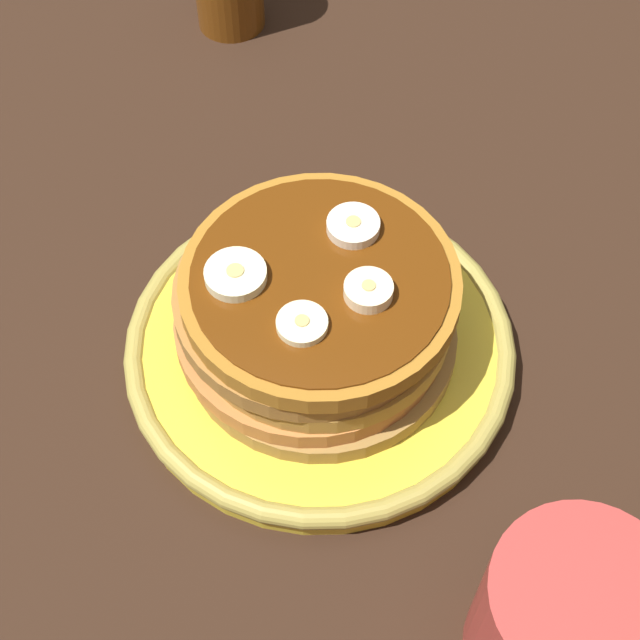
{
  "coord_description": "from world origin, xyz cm",
  "views": [
    {
      "loc": [
        29.13,
        8.23,
        47.88
      ],
      "look_at": [
        0.0,
        0.0,
        4.0
      ],
      "focal_mm": 52.74,
      "sensor_mm": 36.0,
      "label": 1
    }
  ],
  "objects_px": {
    "plate": "(320,348)",
    "banana_slice_2": "(236,275)",
    "pancake_stack": "(318,310)",
    "coffee_mug": "(567,632)",
    "banana_slice_0": "(368,291)",
    "banana_slice_1": "(309,326)",
    "banana_slice_3": "(353,227)"
  },
  "relations": [
    {
      "from": "plate",
      "to": "banana_slice_2",
      "type": "distance_m",
      "value": 0.09
    },
    {
      "from": "pancake_stack",
      "to": "banana_slice_2",
      "type": "relative_size",
      "value": 4.97
    },
    {
      "from": "banana_slice_2",
      "to": "coffee_mug",
      "type": "height_order",
      "value": "banana_slice_2"
    },
    {
      "from": "banana_slice_0",
      "to": "banana_slice_1",
      "type": "distance_m",
      "value": 0.04
    },
    {
      "from": "pancake_stack",
      "to": "banana_slice_3",
      "type": "height_order",
      "value": "banana_slice_3"
    },
    {
      "from": "banana_slice_1",
      "to": "banana_slice_3",
      "type": "height_order",
      "value": "banana_slice_3"
    },
    {
      "from": "coffee_mug",
      "to": "banana_slice_2",
      "type": "bearing_deg",
      "value": -122.16
    },
    {
      "from": "pancake_stack",
      "to": "coffee_mug",
      "type": "relative_size",
      "value": 1.38
    },
    {
      "from": "banana_slice_2",
      "to": "banana_slice_0",
      "type": "bearing_deg",
      "value": 96.85
    },
    {
      "from": "pancake_stack",
      "to": "banana_slice_0",
      "type": "distance_m",
      "value": 0.05
    },
    {
      "from": "banana_slice_0",
      "to": "coffee_mug",
      "type": "bearing_deg",
      "value": 44.0
    },
    {
      "from": "plate",
      "to": "pancake_stack",
      "type": "xyz_separation_m",
      "value": [
        -0.0,
        -0.0,
        0.04
      ]
    },
    {
      "from": "banana_slice_1",
      "to": "coffee_mug",
      "type": "bearing_deg",
      "value": 55.44
    },
    {
      "from": "banana_slice_3",
      "to": "banana_slice_2",
      "type": "bearing_deg",
      "value": -46.09
    },
    {
      "from": "banana_slice_2",
      "to": "plate",
      "type": "bearing_deg",
      "value": 107.87
    },
    {
      "from": "pancake_stack",
      "to": "banana_slice_3",
      "type": "relative_size",
      "value": 5.62
    },
    {
      "from": "banana_slice_2",
      "to": "coffee_mug",
      "type": "distance_m",
      "value": 0.24
    },
    {
      "from": "plate",
      "to": "banana_slice_3",
      "type": "xyz_separation_m",
      "value": [
        -0.04,
        0.01,
        0.07
      ]
    },
    {
      "from": "plate",
      "to": "pancake_stack",
      "type": "bearing_deg",
      "value": -109.57
    },
    {
      "from": "banana_slice_0",
      "to": "banana_slice_1",
      "type": "height_order",
      "value": "banana_slice_0"
    },
    {
      "from": "pancake_stack",
      "to": "banana_slice_3",
      "type": "bearing_deg",
      "value": 163.44
    },
    {
      "from": "plate",
      "to": "banana_slice_3",
      "type": "height_order",
      "value": "banana_slice_3"
    },
    {
      "from": "pancake_stack",
      "to": "banana_slice_2",
      "type": "bearing_deg",
      "value": -70.76
    },
    {
      "from": "banana_slice_0",
      "to": "banana_slice_2",
      "type": "height_order",
      "value": "banana_slice_0"
    },
    {
      "from": "banana_slice_1",
      "to": "coffee_mug",
      "type": "height_order",
      "value": "same"
    },
    {
      "from": "banana_slice_0",
      "to": "coffee_mug",
      "type": "distance_m",
      "value": 0.19
    },
    {
      "from": "banana_slice_1",
      "to": "banana_slice_2",
      "type": "xyz_separation_m",
      "value": [
        -0.02,
        -0.05,
        0.0
      ]
    },
    {
      "from": "coffee_mug",
      "to": "banana_slice_0",
      "type": "bearing_deg",
      "value": -136.0
    },
    {
      "from": "pancake_stack",
      "to": "banana_slice_1",
      "type": "bearing_deg",
      "value": 9.13
    },
    {
      "from": "plate",
      "to": "banana_slice_0",
      "type": "distance_m",
      "value": 0.08
    },
    {
      "from": "plate",
      "to": "coffee_mug",
      "type": "xyz_separation_m",
      "value": [
        0.14,
        0.16,
        0.03
      ]
    },
    {
      "from": "pancake_stack",
      "to": "banana_slice_2",
      "type": "height_order",
      "value": "banana_slice_2"
    }
  ]
}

